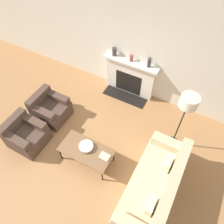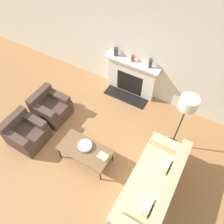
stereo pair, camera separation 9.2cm
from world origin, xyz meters
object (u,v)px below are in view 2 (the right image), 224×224
(bowl, at_px, (85,146))
(mantel_vase_center_right, at_px, (150,63))
(fireplace, at_px, (131,78))
(mantel_vase_left, at_px, (116,52))
(armchair_far, at_px, (51,108))
(couch, at_px, (152,187))
(mantel_vase_center_left, at_px, (133,58))
(book, at_px, (103,156))
(coffee_table, at_px, (85,150))
(floor_lamp, at_px, (186,109))
(armchair_near, at_px, (26,133))

(bowl, xyz_separation_m, mantel_vase_center_right, (0.37, 2.40, 0.71))
(fireplace, distance_m, mantel_vase_left, 0.83)
(armchair_far, xyz_separation_m, mantel_vase_left, (0.89, 1.83, 0.90))
(fireplace, bearing_deg, couch, -54.91)
(fireplace, relative_size, mantel_vase_center_left, 8.84)
(bowl, relative_size, mantel_vase_left, 1.42)
(book, xyz_separation_m, mantel_vase_center_right, (-0.08, 2.40, 0.75))
(bowl, bearing_deg, book, -0.36)
(fireplace, relative_size, coffee_table, 1.30)
(floor_lamp, relative_size, mantel_vase_center_right, 6.79)
(book, bearing_deg, floor_lamp, 50.38)
(floor_lamp, bearing_deg, bowl, -141.52)
(armchair_near, height_order, mantel_vase_center_left, mantel_vase_center_left)
(coffee_table, relative_size, mantel_vase_center_left, 6.82)
(couch, xyz_separation_m, book, (-1.16, 0.05, 0.11))
(book, bearing_deg, coffee_table, -170.69)
(couch, bearing_deg, book, -92.26)
(fireplace, bearing_deg, mantel_vase_center_left, 131.20)
(armchair_near, bearing_deg, couch, -84.85)
(couch, height_order, coffee_table, couch)
(coffee_table, height_order, mantel_vase_center_left, mantel_vase_center_left)
(mantel_vase_left, distance_m, mantel_vase_center_right, 0.97)
(couch, distance_m, mantel_vase_left, 3.40)
(book, height_order, mantel_vase_center_right, mantel_vase_center_right)
(fireplace, distance_m, coffee_table, 2.44)
(couch, height_order, floor_lamp, floor_lamp)
(fireplace, height_order, armchair_near, fireplace)
(couch, distance_m, armchair_far, 3.16)
(book, relative_size, mantel_vase_center_left, 1.34)
(couch, distance_m, bowl, 1.62)
(mantel_vase_center_left, xyz_separation_m, mantel_vase_center_right, (0.48, 0.00, 0.04))
(armchair_far, bearing_deg, couch, -101.27)
(couch, height_order, book, couch)
(armchair_far, distance_m, bowl, 1.60)
(fireplace, distance_m, mantel_vase_center_left, 0.63)
(bowl, xyz_separation_m, floor_lamp, (1.59, 1.27, 0.88))
(mantel_vase_left, bearing_deg, book, -66.37)
(bowl, relative_size, mantel_vase_center_left, 1.84)
(mantel_vase_center_right, bearing_deg, armchair_far, -135.46)
(coffee_table, height_order, mantel_vase_left, mantel_vase_left)
(floor_lamp, relative_size, mantel_vase_center_left, 9.76)
(couch, relative_size, bowl, 6.45)
(bowl, height_order, mantel_vase_center_right, mantel_vase_center_right)
(fireplace, distance_m, armchair_far, 2.30)
(armchair_near, bearing_deg, book, -80.51)
(mantel_vase_center_right, bearing_deg, floor_lamp, -42.69)
(armchair_far, bearing_deg, mantel_vase_center_left, -36.99)
(coffee_table, bearing_deg, armchair_far, 157.55)
(couch, relative_size, mantel_vase_left, 9.19)
(coffee_table, xyz_separation_m, bowl, (-0.03, 0.06, 0.08))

